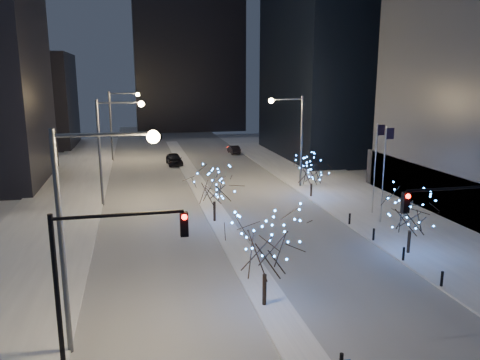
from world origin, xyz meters
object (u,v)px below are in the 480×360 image
object	(u,v)px
car_mid	(234,149)
holiday_tree_median_near	(265,244)
street_lamp_w_mid	(111,137)
street_lamp_east	(294,130)
traffic_signal_east	(466,228)
holiday_tree_plaza_near	(411,212)
street_lamp_w_near	(85,211)
holiday_tree_median_far	(214,185)
street_lamp_w_far	(118,116)
car_near	(174,159)
car_far	(156,136)
holiday_tree_plaza_far	(312,170)
traffic_signal_west	(97,267)

from	to	relation	value
car_mid	holiday_tree_median_near	bearing A→B (deg)	78.50
street_lamp_w_mid	street_lamp_east	distance (m)	19.26
street_lamp_east	car_mid	size ratio (longest dim) A/B	2.55
traffic_signal_east	holiday_tree_plaza_near	world-z (taller)	traffic_signal_east
street_lamp_w_near	street_lamp_w_mid	distance (m)	25.00
street_lamp_w_near	holiday_tree_median_near	bearing A→B (deg)	13.97
street_lamp_w_mid	holiday_tree_median_far	bearing A→B (deg)	-42.20
car_mid	holiday_tree_median_far	world-z (taller)	holiday_tree_median_far
street_lamp_w_far	car_near	bearing A→B (deg)	-35.82
street_lamp_east	car_far	size ratio (longest dim) A/B	1.91
holiday_tree_plaza_near	holiday_tree_plaza_far	xyz separation A→B (m)	(-0.81, 16.24, -0.24)
traffic_signal_west	car_near	xyz separation A→B (m)	(6.94, 46.64, -3.95)
street_lamp_w_near	street_lamp_w_far	bearing A→B (deg)	90.00
car_far	holiday_tree_plaza_far	xyz separation A→B (m)	(13.21, -48.50, 2.07)
street_lamp_w_near	holiday_tree_plaza_far	size ratio (longest dim) A/B	2.30
street_lamp_east	holiday_tree_median_far	distance (m)	15.36
holiday_tree_plaza_near	holiday_tree_median_far	bearing A→B (deg)	139.27
street_lamp_w_mid	holiday_tree_median_near	distance (m)	24.59
car_near	holiday_tree_plaza_far	bearing A→B (deg)	-64.40
car_near	street_lamp_w_near	bearing A→B (deg)	-103.36
holiday_tree_plaza_near	holiday_tree_plaza_far	size ratio (longest dim) A/B	1.04
street_lamp_east	holiday_tree_median_far	bearing A→B (deg)	-134.82
holiday_tree_median_far	holiday_tree_plaza_far	distance (m)	12.57
holiday_tree_median_near	holiday_tree_plaza_near	xyz separation A→B (m)	(11.75, 5.07, -0.51)
street_lamp_w_near	car_mid	bearing A→B (deg)	71.45
street_lamp_w_far	holiday_tree_plaza_far	xyz separation A→B (m)	(19.44, -26.58, -3.67)
street_lamp_w_far	street_lamp_east	bearing A→B (deg)	-49.15
street_lamp_east	traffic_signal_east	xyz separation A→B (m)	(-1.14, -29.00, -1.69)
holiday_tree_median_far	street_lamp_w_mid	bearing A→B (deg)	137.80
holiday_tree_median_near	holiday_tree_plaza_far	distance (m)	23.96
car_far	holiday_tree_median_near	bearing A→B (deg)	-79.76
traffic_signal_west	holiday_tree_median_far	size ratio (longest dim) A/B	1.42
street_lamp_w_near	traffic_signal_west	xyz separation A→B (m)	(0.50, -2.00, -1.74)
street_lamp_w_near	traffic_signal_east	xyz separation A→B (m)	(17.88, -1.00, -1.74)
street_lamp_east	holiday_tree_plaza_far	size ratio (longest dim) A/B	2.30
car_near	holiday_tree_median_far	world-z (taller)	holiday_tree_median_far
car_near	holiday_tree_median_far	distance (m)	27.41
car_mid	holiday_tree_plaza_near	world-z (taller)	holiday_tree_plaza_near
car_mid	car_near	bearing A→B (deg)	36.55
holiday_tree_plaza_near	street_lamp_w_far	bearing A→B (deg)	115.31
car_far	car_mid	bearing A→B (deg)	-51.17
car_near	holiday_tree_median_near	xyz separation A→B (m)	(1.06, -42.52, 2.76)
holiday_tree_plaza_far	street_lamp_east	bearing A→B (deg)	95.20
holiday_tree_plaza_far	holiday_tree_plaza_near	bearing A→B (deg)	-87.15
traffic_signal_east	car_far	bearing A→B (deg)	99.07
street_lamp_east	traffic_signal_east	size ratio (longest dim) A/B	1.43
street_lamp_w_near	traffic_signal_west	bearing A→B (deg)	-76.04
street_lamp_w_far	traffic_signal_east	bearing A→B (deg)	-70.68
holiday_tree_median_far	street_lamp_w_far	bearing A→B (deg)	104.49
street_lamp_w_far	car_mid	world-z (taller)	street_lamp_w_far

